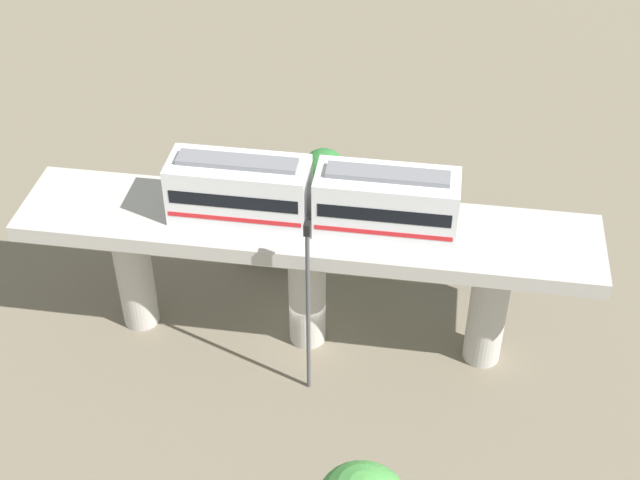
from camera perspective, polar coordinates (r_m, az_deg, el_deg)
ground_plane at (r=48.17m, az=-0.78°, el=-6.14°), size 120.00×120.00×0.00m
viaduct at (r=44.22m, az=-0.85°, el=-0.79°), size 5.20×28.00×7.77m
train at (r=42.06m, az=-0.51°, el=2.80°), size 2.64×13.55×3.24m
parked_car_blue at (r=52.72m, az=8.98°, el=-0.89°), size 2.67×4.49×1.76m
parked_car_black at (r=52.82m, az=-2.86°, el=-0.28°), size 1.94×4.26×1.76m
parked_car_silver at (r=58.27m, az=-4.93°, el=3.86°), size 2.57×4.47×1.76m
tree_near_viaduct at (r=50.77m, az=3.79°, el=2.70°), size 3.71×3.71×6.03m
tree_mid_lot at (r=55.08m, az=0.24°, el=4.44°), size 2.66×2.66×4.26m
signal_post at (r=41.72m, az=-0.76°, el=-3.97°), size 0.44×0.28×10.37m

